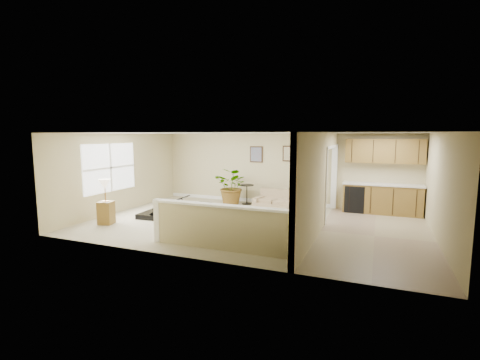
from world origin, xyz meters
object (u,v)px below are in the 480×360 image
at_px(lamp_stand, 106,205).
at_px(palm_plant, 233,187).
at_px(piano_bench, 200,214).
at_px(loveseat, 276,199).
at_px(small_plant, 310,204).
at_px(piano, 168,198).
at_px(accent_table, 247,192).

bearing_deg(lamp_stand, palm_plant, 59.88).
xyz_separation_m(piano_bench, lamp_stand, (-2.38, -1.02, 0.26)).
xyz_separation_m(loveseat, lamp_stand, (-3.78, -3.77, 0.23)).
bearing_deg(small_plant, piano, -151.78).
xyz_separation_m(piano, small_plant, (3.91, 2.10, -0.30)).
bearing_deg(lamp_stand, small_plant, 35.84).
relative_size(piano, lamp_stand, 1.42).
bearing_deg(piano_bench, lamp_stand, -156.88).
height_order(piano, palm_plant, piano).
relative_size(accent_table, palm_plant, 0.52).
distance_m(small_plant, lamp_stand, 6.11).
bearing_deg(accent_table, small_plant, -10.83).
height_order(small_plant, lamp_stand, lamp_stand).
relative_size(piano_bench, palm_plant, 0.60).
bearing_deg(piano_bench, accent_table, 85.06).
bearing_deg(lamp_stand, loveseat, 44.89).
distance_m(piano_bench, lamp_stand, 2.60).
bearing_deg(lamp_stand, piano_bench, 23.12).
bearing_deg(piano_bench, palm_plant, 93.89).
bearing_deg(small_plant, lamp_stand, -144.16).
bearing_deg(lamp_stand, piano, 54.84).
bearing_deg(accent_table, piano, -122.18).
xyz_separation_m(piano, loveseat, (2.75, 2.29, -0.25)).
relative_size(small_plant, lamp_stand, 0.49).
bearing_deg(piano, small_plant, 25.45).
xyz_separation_m(piano, palm_plant, (1.15, 2.30, 0.08)).
bearing_deg(piano_bench, loveseat, 62.95).
relative_size(loveseat, palm_plant, 1.13).
height_order(accent_table, palm_plant, palm_plant).
height_order(piano, loveseat, piano).
height_order(piano_bench, lamp_stand, lamp_stand).
xyz_separation_m(piano_bench, loveseat, (1.41, 2.75, 0.03)).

